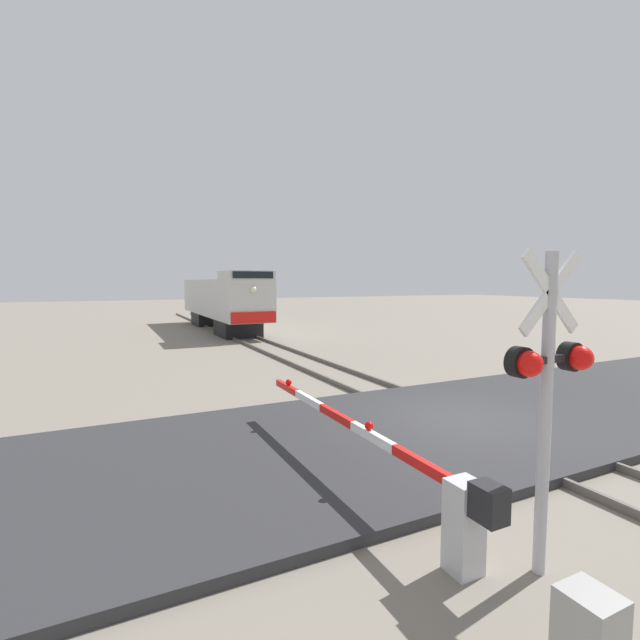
{
  "coord_description": "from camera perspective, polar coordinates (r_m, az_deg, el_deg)",
  "views": [
    {
      "loc": [
        -7.45,
        -7.76,
        3.38
      ],
      "look_at": [
        -0.9,
        5.68,
        2.09
      ],
      "focal_mm": 24.99,
      "sensor_mm": 36.0,
      "label": 1
    }
  ],
  "objects": [
    {
      "name": "rail_track_left",
      "position": [
        10.8,
        14.61,
        -13.06
      ],
      "size": [
        0.08,
        80.0,
        0.15
      ],
      "primitive_type": "cube",
      "color": "#59544C",
      "rests_on": "ground_plane"
    },
    {
      "name": "road_surface",
      "position": [
        11.25,
        17.45,
        -12.32
      ],
      "size": [
        36.0,
        6.32,
        0.17
      ],
      "primitive_type": "cube",
      "color": "#2D2D30",
      "rests_on": "ground_plane"
    },
    {
      "name": "ground_plane",
      "position": [
        11.28,
        17.44,
        -12.74
      ],
      "size": [
        160.0,
        160.0,
        0.0
      ],
      "primitive_type": "plane",
      "color": "gray"
    },
    {
      "name": "crossing_signal",
      "position": [
        5.63,
        27.23,
        -6.78
      ],
      "size": [
        1.18,
        0.33,
        3.73
      ],
      "color": "#ADADB2",
      "rests_on": "ground_plane"
    },
    {
      "name": "crossing_gate",
      "position": [
        6.48,
        11.65,
        -18.95
      ],
      "size": [
        0.36,
        6.61,
        1.21
      ],
      "color": "silver",
      "rests_on": "ground_plane"
    },
    {
      "name": "rail_track_right",
      "position": [
        11.74,
        20.05,
        -11.72
      ],
      "size": [
        0.08,
        80.0,
        0.15
      ],
      "primitive_type": "cube",
      "color": "#59544C",
      "rests_on": "ground_plane"
    },
    {
      "name": "locomotive",
      "position": [
        31.74,
        -12.4,
        2.49
      ],
      "size": [
        2.71,
        14.88,
        3.99
      ],
      "color": "black",
      "rests_on": "ground_plane"
    }
  ]
}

